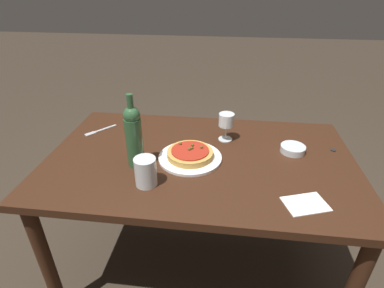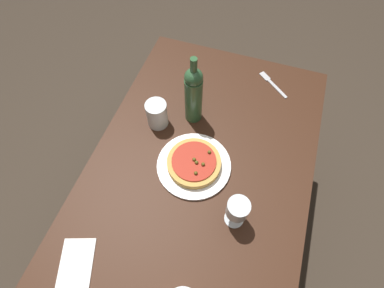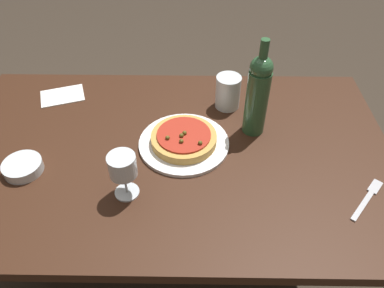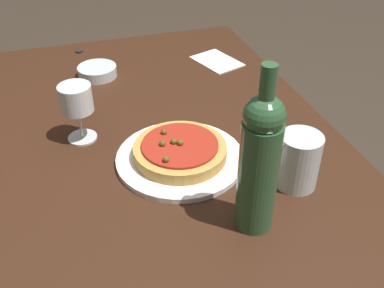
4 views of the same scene
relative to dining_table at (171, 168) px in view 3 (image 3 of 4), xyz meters
name	(u,v)px [view 3 (image 3 of 4)]	position (x,y,z in m)	size (l,w,h in m)	color
ground_plane	(176,264)	(0.00, 0.00, -0.62)	(14.00, 14.00, 0.00)	#382D23
dining_table	(171,168)	(0.00, 0.00, 0.00)	(1.40, 0.85, 0.71)	#381E11
dinner_plate	(184,143)	(-0.04, -0.02, 0.09)	(0.29, 0.29, 0.01)	white
pizza	(184,138)	(-0.04, -0.02, 0.11)	(0.21, 0.21, 0.04)	gold
wine_glass	(123,168)	(0.11, 0.18, 0.19)	(0.08, 0.08, 0.14)	silver
wine_bottle	(258,94)	(-0.27, -0.10, 0.23)	(0.07, 0.07, 0.33)	#2D5633
water_cup	(228,92)	(-0.19, -0.23, 0.14)	(0.09, 0.09, 0.12)	silver
side_bowl	(23,167)	(0.43, 0.10, 0.10)	(0.11, 0.11, 0.03)	silver
fork	(368,197)	(-0.56, 0.18, 0.09)	(0.13, 0.15, 0.00)	#B7B7BC
paper_napkin	(62,96)	(0.41, -0.28, 0.09)	(0.18, 0.15, 0.00)	white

